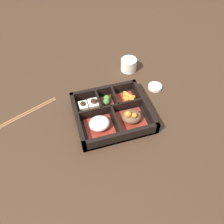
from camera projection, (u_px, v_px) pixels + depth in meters
ground_plane at (112, 116)px, 0.81m from camera, size 3.00×3.00×0.00m
bento_base at (112, 116)px, 0.80m from camera, size 0.27×0.24×0.01m
bento_rim at (112, 112)px, 0.79m from camera, size 0.27×0.24×0.05m
bowl_stew at (131, 117)px, 0.77m from camera, size 0.10×0.10×0.06m
bowl_rice at (99, 124)px, 0.74m from camera, size 0.10×0.10×0.05m
bowl_carrots at (127, 98)px, 0.84m from camera, size 0.07×0.07×0.02m
bowl_greens at (107, 100)px, 0.83m from camera, size 0.04×0.07×0.03m
bowl_tofu at (89, 105)px, 0.81m from camera, size 0.08×0.07×0.03m
tea_cup at (129, 64)px, 0.96m from camera, size 0.07×0.07×0.05m
chopsticks at (28, 112)px, 0.81m from camera, size 0.22×0.10×0.01m
sauce_dish at (155, 87)px, 0.90m from camera, size 0.06×0.06×0.01m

